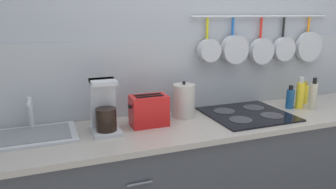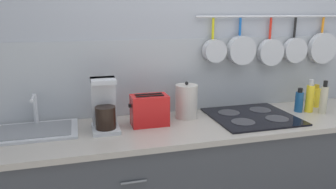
{
  "view_description": "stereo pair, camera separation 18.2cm",
  "coord_description": "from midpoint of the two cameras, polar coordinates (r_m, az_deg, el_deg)",
  "views": [
    {
      "loc": [
        -1.22,
        -1.83,
        1.6
      ],
      "look_at": [
        -0.52,
        0.0,
        1.1
      ],
      "focal_mm": 35.0,
      "sensor_mm": 36.0,
      "label": 1
    },
    {
      "loc": [
        -1.05,
        -1.89,
        1.6
      ],
      "look_at": [
        -0.52,
        0.0,
        1.1
      ],
      "focal_mm": 35.0,
      "sensor_mm": 36.0,
      "label": 2
    }
  ],
  "objects": [
    {
      "name": "toaster",
      "position": [
        2.08,
        -5.85,
        -2.84
      ],
      "size": [
        0.25,
        0.14,
        0.2
      ],
      "color": "red",
      "rests_on": "countertop"
    },
    {
      "name": "wall_back",
      "position": [
        2.5,
        6.36,
        6.6
      ],
      "size": [
        7.2,
        0.16,
        2.6
      ],
      "color": "#999EA8",
      "rests_on": "ground_plane"
    },
    {
      "name": "bottle_olive_oil",
      "position": [
        2.61,
        22.17,
        -0.2
      ],
      "size": [
        0.05,
        0.05,
        0.24
      ],
      "color": "#BFB799",
      "rests_on": "countertop"
    },
    {
      "name": "bottle_dish_soap",
      "position": [
        2.6,
        20.19,
        -0.03
      ],
      "size": [
        0.06,
        0.06,
        0.24
      ],
      "color": "yellow",
      "rests_on": "countertop"
    },
    {
      "name": "bottle_vinegar",
      "position": [
        2.58,
        18.63,
        -0.64
      ],
      "size": [
        0.06,
        0.06,
        0.18
      ],
      "color": "navy",
      "rests_on": "countertop"
    },
    {
      "name": "cabinet_base",
      "position": [
        2.47,
        9.49,
        -14.28
      ],
      "size": [
        3.18,
        0.59,
        0.86
      ],
      "color": "#3F4247",
      "rests_on": "ground_plane"
    },
    {
      "name": "bottle_hot_sauce",
      "position": [
        2.77,
        20.92,
        0.12
      ],
      "size": [
        0.06,
        0.06,
        0.17
      ],
      "color": "yellow",
      "rests_on": "countertop"
    },
    {
      "name": "kettle",
      "position": [
        2.23,
        0.42,
        -1.14
      ],
      "size": [
        0.15,
        0.15,
        0.25
      ],
      "color": "beige",
      "rests_on": "countertop"
    },
    {
      "name": "cooktop",
      "position": [
        2.35,
        11.54,
        -3.38
      ],
      "size": [
        0.56,
        0.53,
        0.01
      ],
      "color": "black",
      "rests_on": "countertop"
    },
    {
      "name": "sink_basin",
      "position": [
        2.1,
        -24.96,
        -6.31
      ],
      "size": [
        0.5,
        0.35,
        0.21
      ],
      "color": "#B7BABF",
      "rests_on": "countertop"
    },
    {
      "name": "coffee_maker",
      "position": [
        2.02,
        -13.61,
        -2.66
      ],
      "size": [
        0.16,
        0.21,
        0.32
      ],
      "color": "#B7BABF",
      "rests_on": "countertop"
    },
    {
      "name": "countertop",
      "position": [
        2.29,
        9.94,
        -4.4
      ],
      "size": [
        3.22,
        0.61,
        0.03
      ],
      "color": "#A59E93",
      "rests_on": "cabinet_base"
    }
  ]
}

